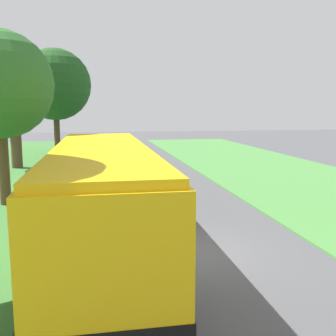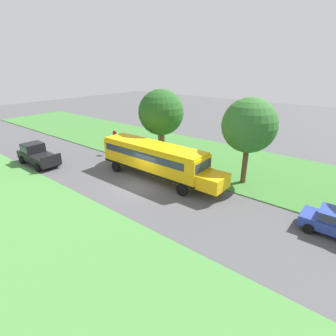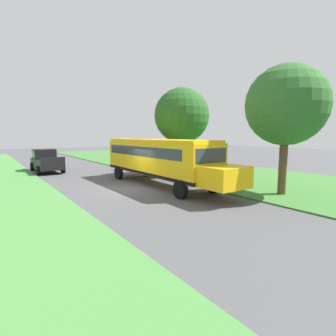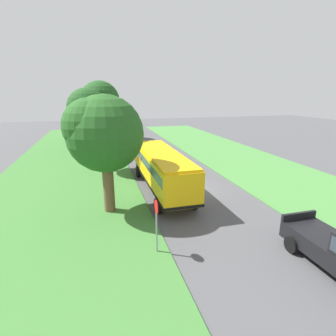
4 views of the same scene
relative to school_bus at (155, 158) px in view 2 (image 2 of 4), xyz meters
name	(u,v)px [view 2 (image 2 of 4)]	position (x,y,z in m)	size (l,w,h in m)	color
ground_plane	(137,186)	(2.31, -0.05, -1.92)	(120.00, 120.00, 0.00)	#4C4C4F
grass_verge	(201,156)	(-7.69, -0.05, -1.88)	(12.00, 80.00, 0.08)	#3D7533
grass_far_side	(31,236)	(11.31, -0.05, -1.89)	(10.00, 80.00, 0.07)	#47843D
school_bus	(155,158)	(0.00, 0.00, 0.00)	(2.84, 12.42, 3.16)	yellow
pickup_truck	(37,154)	(5.01, -11.90, -0.85)	(2.28, 5.40, 2.10)	black
oak_tree_beside_bus	(162,111)	(-4.39, -2.91, 3.25)	(4.77, 4.67, 7.42)	brown
oak_tree_roadside_mid	(248,126)	(-3.85, 6.62, 3.16)	(4.47, 4.47, 7.34)	brown
stop_sign	(115,139)	(-2.29, -8.16, -0.19)	(0.08, 0.68, 2.74)	gray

